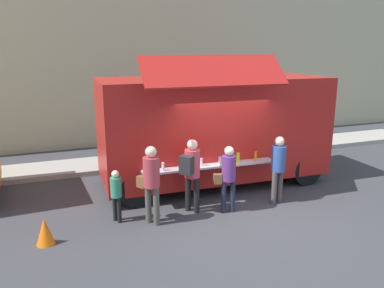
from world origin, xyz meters
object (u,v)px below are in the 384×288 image
Objects in this scene: customer_mid_with_backpack at (191,169)px; customer_extra_browsing at (278,164)px; food_truck_main at (214,127)px; traffic_cone_orange at (45,231)px; customer_front_ordering at (228,174)px; customer_rear_waiting at (151,178)px; trash_bin at (284,139)px; child_near_queue at (116,191)px.

customer_mid_with_backpack is 1.03× the size of customer_extra_browsing.
traffic_cone_orange is at bearing -153.29° from food_truck_main.
food_truck_main is 3.92× the size of customer_front_ordering.
food_truck_main is at bearing 12.56° from customer_mid_with_backpack.
traffic_cone_orange is at bearing 147.53° from customer_mid_with_backpack.
food_truck_main is at bearing 6.08° from customer_rear_waiting.
food_truck_main is 3.58× the size of customer_mid_with_backpack.
customer_front_ordering is at bearing -136.03° from trash_bin.
child_near_queue is (1.51, 0.52, 0.44)m from traffic_cone_orange.
traffic_cone_orange is at bearing 171.25° from child_near_queue.
trash_bin reaches higher than traffic_cone_orange.
customer_rear_waiting is at bearing 102.28° from customer_front_ordering.
customer_mid_with_backpack is (3.24, 0.41, 0.80)m from traffic_cone_orange.
customer_mid_with_backpack is at bearing -142.63° from trash_bin.
food_truck_main reaches higher than customer_extra_browsing.
trash_bin is at bearing 1.28° from child_near_queue.
customer_extra_browsing is (0.87, -1.94, -0.62)m from food_truck_main.
customer_front_ordering is (-4.48, -4.32, 0.52)m from trash_bin.
customer_mid_with_backpack reaches higher than traffic_cone_orange.
food_truck_main is at bearing -0.33° from child_near_queue.
customer_mid_with_backpack reaches higher than child_near_queue.
food_truck_main is 2.21m from customer_extra_browsing.
trash_bin is 6.67m from customer_mid_with_backpack.
customer_extra_browsing is at bearing 1.90° from traffic_cone_orange.
customer_front_ordering is at bearing 74.47° from customer_extra_browsing.
customer_extra_browsing is at bearing -33.35° from customer_rear_waiting.
customer_mid_with_backpack is at bearing -31.72° from child_near_queue.
traffic_cone_orange is 0.46× the size of child_near_queue.
customer_mid_with_backpack is 2.20m from customer_extra_browsing.
child_near_queue reaches higher than traffic_cone_orange.
customer_rear_waiting reaches higher than customer_front_ordering.
customer_extra_browsing is 1.42× the size of child_near_queue.
customer_extra_browsing reaches higher than child_near_queue.
customer_rear_waiting is 1.47× the size of child_near_queue.
customer_extra_browsing is at bearing -125.92° from trash_bin.
child_near_queue is at bearing 94.39° from customer_front_ordering.
customer_rear_waiting is (-1.82, 0.04, 0.10)m from customer_front_ordering.
food_truck_main is 5.21m from traffic_cone_orange.
customer_mid_with_backpack is at bearing -19.97° from customer_rear_waiting.
customer_rear_waiting is (-2.35, -1.96, -0.59)m from food_truck_main.
child_near_queue is (-2.52, 0.41, -0.24)m from customer_front_ordering.
traffic_cone_orange is at bearing -152.46° from trash_bin.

